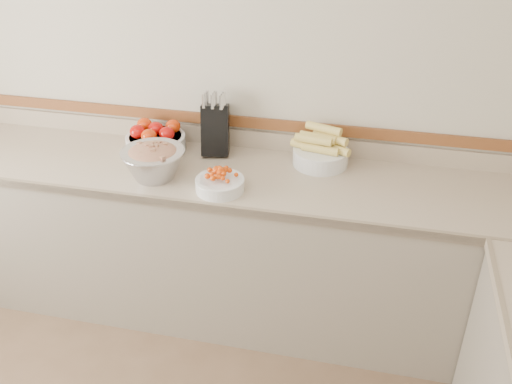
% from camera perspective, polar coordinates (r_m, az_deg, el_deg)
% --- Properties ---
extents(back_wall, '(4.00, 0.00, 4.00)m').
position_cam_1_polar(back_wall, '(3.08, -3.75, 11.61)').
color(back_wall, '#BFB49D').
rests_on(back_wall, ground_plane).
extents(counter_back, '(4.00, 0.65, 1.08)m').
position_cam_1_polar(counter_back, '(3.19, -4.86, -4.84)').
color(counter_back, tan).
rests_on(counter_back, ground_plane).
extents(knife_block, '(0.18, 0.20, 0.35)m').
position_cam_1_polar(knife_block, '(3.07, -4.10, 6.36)').
color(knife_block, black).
rests_on(knife_block, counter_back).
extents(tomato_bowl, '(0.33, 0.33, 0.16)m').
position_cam_1_polar(tomato_bowl, '(3.16, -10.02, 5.21)').
color(tomato_bowl, silver).
rests_on(tomato_bowl, counter_back).
extents(cherry_tomato_bowl, '(0.24, 0.24, 0.13)m').
position_cam_1_polar(cherry_tomato_bowl, '(2.75, -3.66, 0.98)').
color(cherry_tomato_bowl, silver).
rests_on(cherry_tomato_bowl, counter_back).
extents(corn_bowl, '(0.32, 0.29, 0.21)m').
position_cam_1_polar(corn_bowl, '(2.99, 6.48, 4.04)').
color(corn_bowl, silver).
rests_on(corn_bowl, counter_back).
extents(rhubarb_bowl, '(0.32, 0.32, 0.18)m').
position_cam_1_polar(rhubarb_bowl, '(2.88, -10.23, 3.09)').
color(rhubarb_bowl, '#B2B2BA').
rests_on(rhubarb_bowl, counter_back).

